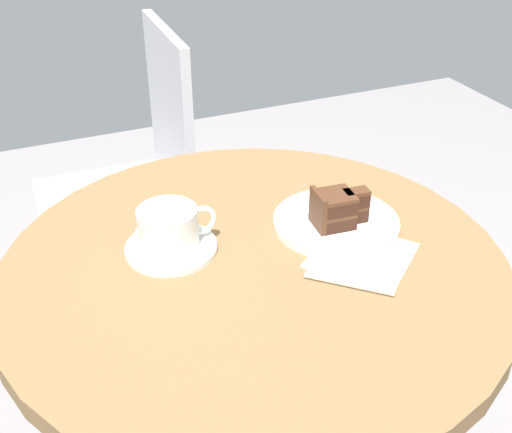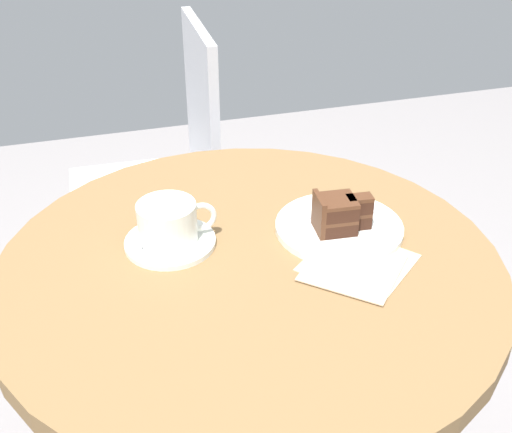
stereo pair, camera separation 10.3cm
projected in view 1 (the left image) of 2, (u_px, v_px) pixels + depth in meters
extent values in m
cylinder|color=brown|center=(254.00, 269.00, 1.00)|extent=(0.79, 0.79, 0.03)
cylinder|color=silver|center=(254.00, 425.00, 1.20)|extent=(0.07, 0.07, 0.69)
cylinder|color=silver|center=(171.00, 248.00, 1.01)|extent=(0.15, 0.15, 0.01)
cylinder|color=silver|center=(168.00, 228.00, 1.00)|extent=(0.09, 0.09, 0.06)
cylinder|color=#D6B789|center=(167.00, 211.00, 0.98)|extent=(0.08, 0.08, 0.00)
torus|color=silver|center=(201.00, 220.00, 1.01)|extent=(0.05, 0.01, 0.05)
cube|color=silver|center=(143.00, 247.00, 1.00)|extent=(0.03, 0.09, 0.00)
ellipsoid|color=silver|center=(142.00, 229.00, 1.05)|extent=(0.02, 0.02, 0.00)
cylinder|color=silver|center=(336.00, 222.00, 1.08)|extent=(0.21, 0.21, 0.01)
cube|color=#381E14|center=(333.00, 219.00, 1.05)|extent=(0.07, 0.06, 0.02)
cube|color=#381E14|center=(354.00, 215.00, 1.06)|extent=(0.04, 0.03, 0.02)
cube|color=#4C2B19|center=(333.00, 211.00, 1.04)|extent=(0.07, 0.06, 0.01)
cube|color=#4C2B19|center=(355.00, 207.00, 1.06)|extent=(0.04, 0.03, 0.01)
cube|color=#381E14|center=(334.00, 204.00, 1.04)|extent=(0.07, 0.06, 0.02)
cube|color=#381E14|center=(356.00, 200.00, 1.05)|extent=(0.04, 0.03, 0.02)
cube|color=#4C2B19|center=(334.00, 196.00, 1.03)|extent=(0.07, 0.06, 0.01)
cube|color=#4C2B19|center=(357.00, 192.00, 1.04)|extent=(0.04, 0.03, 0.01)
cube|color=#4C2B19|center=(318.00, 211.00, 1.03)|extent=(0.01, 0.06, 0.06)
cube|color=silver|center=(329.00, 210.00, 1.09)|extent=(0.10, 0.01, 0.00)
cube|color=silver|center=(363.00, 203.00, 1.11)|extent=(0.03, 0.02, 0.00)
cube|color=tan|center=(361.00, 256.00, 1.00)|extent=(0.21, 0.21, 0.00)
cube|color=tan|center=(358.00, 261.00, 0.99)|extent=(0.19, 0.19, 0.00)
cylinder|color=#BCBCC1|center=(58.00, 253.00, 1.91)|extent=(0.02, 0.02, 0.44)
cylinder|color=#BCBCC1|center=(73.00, 320.00, 1.66)|extent=(0.02, 0.02, 0.44)
cylinder|color=#BCBCC1|center=(163.00, 231.00, 2.01)|extent=(0.02, 0.02, 0.44)
cylinder|color=#BCBCC1|center=(193.00, 292.00, 1.76)|extent=(0.02, 0.02, 0.44)
cube|color=#BCBCC1|center=(113.00, 202.00, 1.71)|extent=(0.39, 0.39, 0.02)
cube|color=#BCBCC1|center=(170.00, 113.00, 1.65)|extent=(0.03, 0.36, 0.44)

